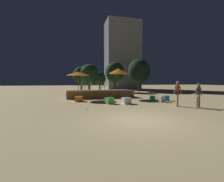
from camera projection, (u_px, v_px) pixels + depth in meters
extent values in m
plane|color=tan|center=(140.00, 120.00, 6.87)|extent=(120.00, 120.00, 0.00)
cube|color=olive|center=(100.00, 94.00, 16.63)|extent=(7.08, 2.49, 0.78)
cube|color=#CCB793|center=(102.00, 91.00, 15.44)|extent=(7.08, 0.12, 0.08)
cylinder|color=brown|center=(118.00, 86.00, 15.70)|extent=(0.05, 0.05, 2.56)
cone|color=orange|center=(118.00, 71.00, 15.60)|extent=(2.13, 2.13, 0.54)
sphere|color=orange|center=(118.00, 68.00, 15.58)|extent=(0.08, 0.08, 0.08)
cylinder|color=brown|center=(78.00, 87.00, 14.84)|extent=(0.05, 0.05, 2.35)
cone|color=orange|center=(78.00, 74.00, 14.75)|extent=(2.32, 2.32, 0.36)
sphere|color=orange|center=(78.00, 71.00, 14.74)|extent=(0.08, 0.08, 0.08)
cube|color=white|center=(160.00, 99.00, 12.96)|extent=(0.66, 0.66, 0.49)
cube|color=orange|center=(79.00, 99.00, 13.28)|extent=(0.76, 0.76, 0.44)
cube|color=#4CC651|center=(109.00, 101.00, 11.89)|extent=(0.74, 0.74, 0.49)
cube|color=#2D9EDB|center=(166.00, 98.00, 13.73)|extent=(0.53, 0.53, 0.46)
cube|color=#4CC651|center=(152.00, 98.00, 14.37)|extent=(0.61, 0.61, 0.39)
cube|color=white|center=(126.00, 101.00, 11.85)|extent=(0.67, 0.67, 0.50)
cylinder|color=#997051|center=(177.00, 100.00, 10.72)|extent=(0.13, 0.13, 0.83)
cylinder|color=#997051|center=(177.00, 101.00, 10.55)|extent=(0.13, 0.13, 0.83)
cylinder|color=#72664C|center=(178.00, 94.00, 10.60)|extent=(0.21, 0.21, 0.24)
cylinder|color=#B22D33|center=(178.00, 89.00, 10.58)|extent=(0.21, 0.21, 0.64)
cylinder|color=#997051|center=(175.00, 90.00, 10.63)|extent=(0.17, 0.14, 0.57)
cylinder|color=#997051|center=(180.00, 90.00, 10.53)|extent=(0.19, 0.16, 0.57)
sphere|color=#997051|center=(178.00, 83.00, 10.55)|extent=(0.23, 0.23, 0.23)
cylinder|color=brown|center=(197.00, 102.00, 10.23)|extent=(0.13, 0.13, 0.77)
cylinder|color=brown|center=(199.00, 102.00, 10.07)|extent=(0.13, 0.13, 0.77)
cylinder|color=white|center=(198.00, 95.00, 10.12)|extent=(0.20, 0.20, 0.24)
cylinder|color=#333842|center=(199.00, 90.00, 10.10)|extent=(0.20, 0.20, 0.59)
cylinder|color=brown|center=(196.00, 91.00, 10.08)|extent=(0.12, 0.09, 0.53)
cylinder|color=brown|center=(201.00, 91.00, 10.12)|extent=(0.16, 0.10, 0.53)
sphere|color=brown|center=(199.00, 84.00, 10.07)|extent=(0.21, 0.21, 0.21)
cylinder|color=#47474C|center=(121.00, 88.00, 16.63)|extent=(0.02, 0.02, 0.45)
cylinder|color=#47474C|center=(121.00, 87.00, 16.93)|extent=(0.02, 0.02, 0.45)
cylinder|color=#47474C|center=(118.00, 88.00, 16.63)|extent=(0.02, 0.02, 0.45)
cylinder|color=#47474C|center=(118.00, 87.00, 16.93)|extent=(0.02, 0.02, 0.45)
cylinder|color=#47474C|center=(119.00, 85.00, 16.76)|extent=(0.40, 0.40, 0.02)
cube|color=#47474C|center=(118.00, 83.00, 16.75)|extent=(0.12, 0.36, 0.45)
cylinder|color=#1E4C47|center=(104.00, 87.00, 17.13)|extent=(0.02, 0.02, 0.45)
cylinder|color=#1E4C47|center=(105.00, 87.00, 17.43)|extent=(0.02, 0.02, 0.45)
cylinder|color=#1E4C47|center=(102.00, 87.00, 17.15)|extent=(0.02, 0.02, 0.45)
cylinder|color=#1E4C47|center=(102.00, 87.00, 17.45)|extent=(0.02, 0.02, 0.45)
cylinder|color=#1E4C47|center=(103.00, 85.00, 17.28)|extent=(0.40, 0.40, 0.02)
cube|color=#1E4C47|center=(102.00, 83.00, 17.27)|extent=(0.14, 0.35, 0.45)
cylinder|color=#1E4C47|center=(88.00, 87.00, 16.89)|extent=(0.02, 0.02, 0.45)
cylinder|color=#1E4C47|center=(89.00, 88.00, 16.63)|extent=(0.02, 0.02, 0.45)
cylinder|color=#1E4C47|center=(90.00, 87.00, 17.04)|extent=(0.02, 0.02, 0.45)
cylinder|color=#1E4C47|center=(91.00, 87.00, 16.78)|extent=(0.02, 0.02, 0.45)
cylinder|color=#1E4C47|center=(89.00, 85.00, 16.82)|extent=(0.40, 0.40, 0.02)
cube|color=#1E4C47|center=(91.00, 83.00, 16.89)|extent=(0.13, 0.35, 0.45)
cylinder|color=#2D3338|center=(86.00, 88.00, 15.90)|extent=(0.02, 0.02, 0.45)
cylinder|color=#2D3338|center=(85.00, 88.00, 16.15)|extent=(0.02, 0.02, 0.45)
cylinder|color=#2D3338|center=(83.00, 88.00, 15.74)|extent=(0.02, 0.02, 0.45)
cylinder|color=#2D3338|center=(82.00, 88.00, 16.00)|extent=(0.02, 0.02, 0.45)
cylinder|color=#2D3338|center=(84.00, 86.00, 15.93)|extent=(0.40, 0.40, 0.02)
cube|color=#2D3338|center=(82.00, 84.00, 15.83)|extent=(0.14, 0.35, 0.45)
cylinder|color=white|center=(86.00, 109.00, 9.67)|extent=(0.23, 0.23, 0.03)
cylinder|color=#3D2B1C|center=(115.00, 86.00, 24.97)|extent=(0.28, 0.28, 1.83)
ellipsoid|color=#19381E|center=(115.00, 72.00, 24.82)|extent=(3.15, 3.15, 3.47)
cylinder|color=#3D2B1C|center=(139.00, 86.00, 25.92)|extent=(0.28, 0.28, 1.84)
ellipsoid|color=black|center=(139.00, 71.00, 25.75)|extent=(3.76, 3.76, 4.13)
cylinder|color=#3D2B1C|center=(81.00, 88.00, 22.73)|extent=(0.28, 0.28, 1.56)
ellipsoid|color=black|center=(81.00, 75.00, 22.61)|extent=(2.44, 2.44, 2.69)
cylinder|color=#3D2B1C|center=(100.00, 87.00, 27.44)|extent=(0.28, 0.28, 1.28)
ellipsoid|color=#19381E|center=(100.00, 78.00, 27.33)|extent=(2.22, 2.22, 2.44)
cylinder|color=#3D2B1C|center=(89.00, 88.00, 22.42)|extent=(0.28, 0.28, 1.40)
ellipsoid|color=#1E4223|center=(89.00, 75.00, 22.29)|extent=(2.91, 2.91, 3.20)
cube|color=gray|center=(122.00, 56.00, 34.18)|extent=(7.48, 4.98, 15.16)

